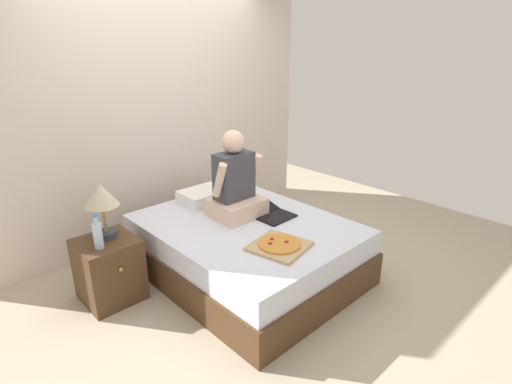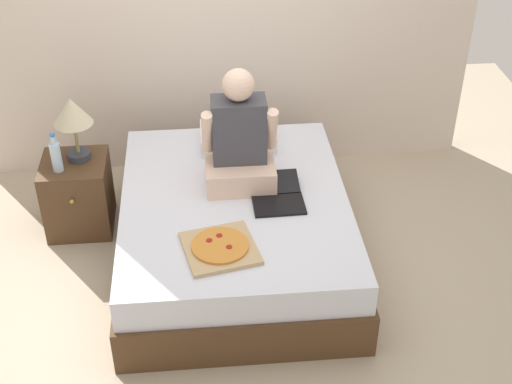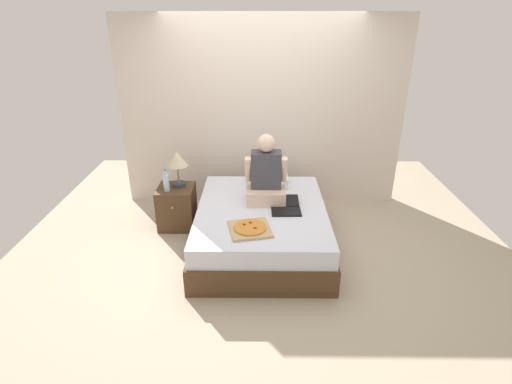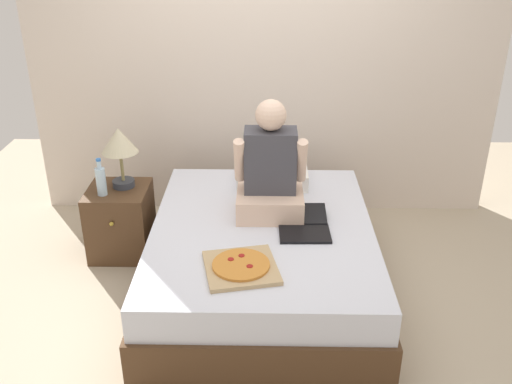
{
  "view_description": "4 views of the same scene",
  "coord_description": "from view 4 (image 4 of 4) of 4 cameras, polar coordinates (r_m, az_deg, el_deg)",
  "views": [
    {
      "loc": [
        -2.12,
        -2.37,
        1.98
      ],
      "look_at": [
        0.07,
        -0.05,
        0.79
      ],
      "focal_mm": 28.0,
      "sensor_mm": 36.0,
      "label": 1
    },
    {
      "loc": [
        -0.2,
        -3.67,
        3.09
      ],
      "look_at": [
        0.12,
        -0.18,
        0.66
      ],
      "focal_mm": 50.0,
      "sensor_mm": 36.0,
      "label": 2
    },
    {
      "loc": [
        -0.02,
        -3.98,
        2.51
      ],
      "look_at": [
        -0.06,
        -0.23,
        0.8
      ],
      "focal_mm": 28.0,
      "sensor_mm": 36.0,
      "label": 3
    },
    {
      "loc": [
        0.02,
        -3.23,
        2.31
      ],
      "look_at": [
        -0.04,
        0.0,
        0.74
      ],
      "focal_mm": 40.0,
      "sensor_mm": 36.0,
      "label": 4
    }
  ],
  "objects": [
    {
      "name": "wall_back",
      "position": [
        4.65,
        0.84,
        12.66
      ],
      "size": [
        3.76,
        0.12,
        2.5
      ],
      "primitive_type": "cube",
      "color": "beige",
      "rests_on": "ground"
    },
    {
      "name": "water_bottle",
      "position": [
        4.15,
        -15.24,
        1.13
      ],
      "size": [
        0.07,
        0.07,
        0.28
      ],
      "color": "silver",
      "rests_on": "nightstand_left"
    },
    {
      "name": "bed",
      "position": [
        3.83,
        0.63,
        -6.72
      ],
      "size": [
        1.47,
        1.87,
        0.5
      ],
      "color": "#4C331E",
      "rests_on": "ground"
    },
    {
      "name": "nightstand_left",
      "position": [
        4.37,
        -13.37,
        -2.83
      ],
      "size": [
        0.44,
        0.47,
        0.53
      ],
      "color": "#4C331E",
      "rests_on": "ground"
    },
    {
      "name": "ground_plane",
      "position": [
        3.97,
        0.61,
        -9.74
      ],
      "size": [
        5.76,
        5.76,
        0.0
      ],
      "primitive_type": "plane",
      "color": "tan"
    },
    {
      "name": "pizza_box",
      "position": [
        3.26,
        -1.51,
        -7.48
      ],
      "size": [
        0.48,
        0.48,
        0.05
      ],
      "color": "tan",
      "rests_on": "bed"
    },
    {
      "name": "pillow",
      "position": [
        4.26,
        1.64,
        1.62
      ],
      "size": [
        0.52,
        0.34,
        0.12
      ],
      "primitive_type": "cube",
      "color": "white",
      "rests_on": "bed"
    },
    {
      "name": "person_seated",
      "position": [
        3.75,
        1.43,
        1.91
      ],
      "size": [
        0.47,
        0.4,
        0.78
      ],
      "color": "beige",
      "rests_on": "bed"
    },
    {
      "name": "lamp_on_left_nightstand",
      "position": [
        4.16,
        -13.5,
        4.62
      ],
      "size": [
        0.26,
        0.26,
        0.45
      ],
      "color": "#333842",
      "rests_on": "nightstand_left"
    },
    {
      "name": "laptop",
      "position": [
        3.66,
        4.81,
        -3.51
      ],
      "size": [
        0.33,
        0.42,
        0.07
      ],
      "color": "black",
      "rests_on": "bed"
    }
  ]
}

